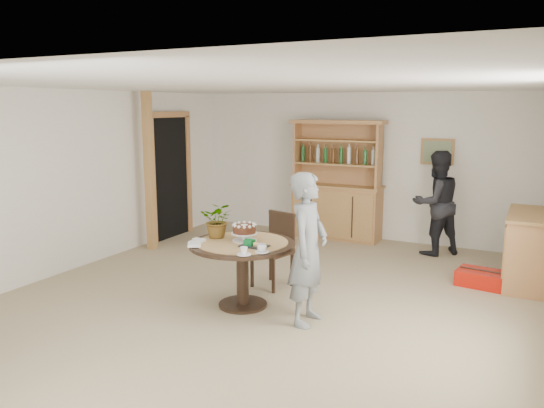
{
  "coord_description": "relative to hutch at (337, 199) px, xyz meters",
  "views": [
    {
      "loc": [
        2.77,
        -5.33,
        2.27
      ],
      "look_at": [
        -0.21,
        0.56,
        1.05
      ],
      "focal_mm": 35.0,
      "sensor_mm": 36.0,
      "label": 1
    }
  ],
  "objects": [
    {
      "name": "ground",
      "position": [
        0.3,
        -3.24,
        -0.69
      ],
      "size": [
        7.0,
        7.0,
        0.0
      ],
      "primitive_type": "plane",
      "color": "tan",
      "rests_on": "ground"
    },
    {
      "name": "room_shell",
      "position": [
        0.3,
        -3.23,
        1.05
      ],
      "size": [
        6.04,
        7.04,
        2.52
      ],
      "color": "white",
      "rests_on": "ground"
    },
    {
      "name": "doorway",
      "position": [
        -2.63,
        -1.24,
        0.42
      ],
      "size": [
        0.13,
        1.1,
        2.18
      ],
      "color": "black",
      "rests_on": "ground"
    },
    {
      "name": "pine_post",
      "position": [
        -2.4,
        -2.04,
        0.56
      ],
      "size": [
        0.12,
        0.12,
        2.5
      ],
      "primitive_type": "cube",
      "color": "#B6824C",
      "rests_on": "ground"
    },
    {
      "name": "hutch",
      "position": [
        0.0,
        0.0,
        0.0
      ],
      "size": [
        1.62,
        0.54,
        2.04
      ],
      "color": "tan",
      "rests_on": "ground"
    },
    {
      "name": "sideboard",
      "position": [
        3.04,
        -1.24,
        -0.22
      ],
      "size": [
        0.54,
        1.26,
        0.94
      ],
      "color": "tan",
      "rests_on": "ground"
    },
    {
      "name": "dining_table",
      "position": [
        0.15,
        -3.54,
        -0.08
      ],
      "size": [
        1.2,
        1.2,
        0.76
      ],
      "color": "black",
      "rests_on": "ground"
    },
    {
      "name": "dining_chair",
      "position": [
        0.17,
        -2.71,
        -0.15
      ],
      "size": [
        0.51,
        0.51,
        0.95
      ],
      "rotation": [
        0.0,
        0.0,
        -0.25
      ],
      "color": "black",
      "rests_on": "ground"
    },
    {
      "name": "birthday_cake",
      "position": [
        0.15,
        -3.49,
        0.19
      ],
      "size": [
        0.3,
        0.3,
        0.2
      ],
      "color": "white",
      "rests_on": "dining_table"
    },
    {
      "name": "flower_vase",
      "position": [
        -0.2,
        -3.49,
        0.28
      ],
      "size": [
        0.47,
        0.44,
        0.42
      ],
      "primitive_type": "imported",
      "rotation": [
        0.0,
        0.0,
        0.35
      ],
      "color": "#3F7233",
      "rests_on": "dining_table"
    },
    {
      "name": "gift_tray",
      "position": [
        0.36,
        -3.66,
        0.1
      ],
      "size": [
        0.3,
        0.2,
        0.08
      ],
      "color": "black",
      "rests_on": "dining_table"
    },
    {
      "name": "coffee_cup_a",
      "position": [
        0.55,
        -3.82,
        0.11
      ],
      "size": [
        0.15,
        0.15,
        0.09
      ],
      "color": "white",
      "rests_on": "dining_table"
    },
    {
      "name": "coffee_cup_b",
      "position": [
        0.43,
        -3.99,
        0.11
      ],
      "size": [
        0.15,
        0.15,
        0.08
      ],
      "color": "white",
      "rests_on": "dining_table"
    },
    {
      "name": "napkins",
      "position": [
        -0.26,
        -3.85,
        0.09
      ],
      "size": [
        0.24,
        0.33,
        0.03
      ],
      "color": "white",
      "rests_on": "dining_table"
    },
    {
      "name": "teen_boy",
      "position": [
        1.0,
        -3.64,
        0.12
      ],
      "size": [
        0.41,
        0.6,
        1.61
      ],
      "primitive_type": "imported",
      "rotation": [
        0.0,
        0.0,
        1.61
      ],
      "color": "slate",
      "rests_on": "ground"
    },
    {
      "name": "adult_person",
      "position": [
        1.71,
        -0.29,
        0.12
      ],
      "size": [
        0.99,
        0.98,
        1.61
      ],
      "primitive_type": "imported",
      "rotation": [
        0.0,
        0.0,
        3.91
      ],
      "color": "black",
      "rests_on": "ground"
    },
    {
      "name": "red_suitcase",
      "position": [
        2.54,
        -1.56,
        -0.59
      ],
      "size": [
        0.65,
        0.48,
        0.21
      ],
      "rotation": [
        0.0,
        0.0,
        -0.14
      ],
      "color": "#BB1509",
      "rests_on": "ground"
    }
  ]
}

